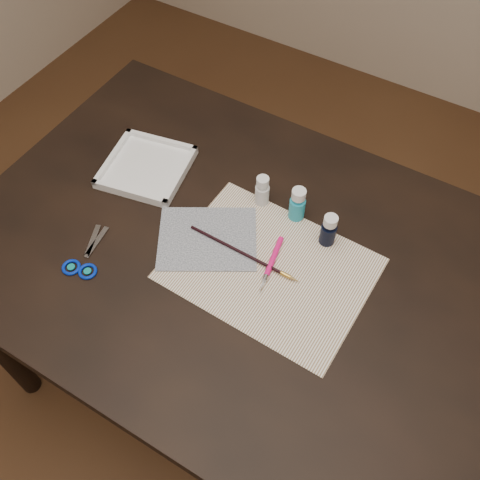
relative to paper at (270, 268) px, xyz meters
The scene contains 11 objects.
ground 0.76m from the paper, behind, with size 3.50×3.50×0.02m, color #422614.
table 0.38m from the paper, behind, with size 1.30×0.90×0.75m, color black.
paper is the anchor object (origin of this frame).
canvas 0.16m from the paper, behind, with size 0.23×0.18×0.00m, color black.
paint_bottle_white 0.20m from the paper, 124.77° to the left, with size 0.03×0.03×0.08m, color silver.
paint_bottle_cyan 0.17m from the paper, 96.32° to the left, with size 0.04×0.04×0.09m, color #1F9DB9.
paint_bottle_navy 0.16m from the paper, 59.90° to the left, with size 0.04×0.04×0.09m, color black.
paintbrush 0.07m from the paper, behind, with size 0.29×0.01×0.01m, color black, non-canonical shape.
craft_knife 0.01m from the paper, 107.95° to the left, with size 0.16×0.01×0.01m, color #EC1271, non-canonical shape.
scissors 0.42m from the paper, 155.58° to the right, with size 0.16×0.08×0.01m, color silver, non-canonical shape.
palette_tray 0.43m from the paper, 166.33° to the left, with size 0.20×0.20×0.02m, color white.
Camera 1 is at (0.35, -0.59, 1.76)m, focal length 40.00 mm.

